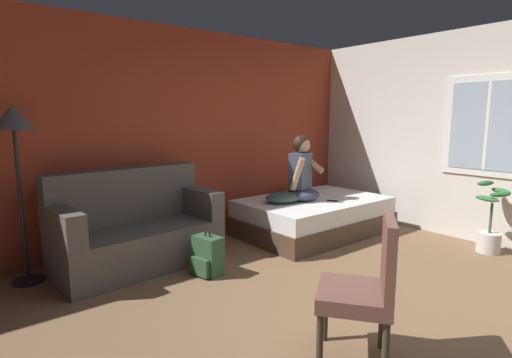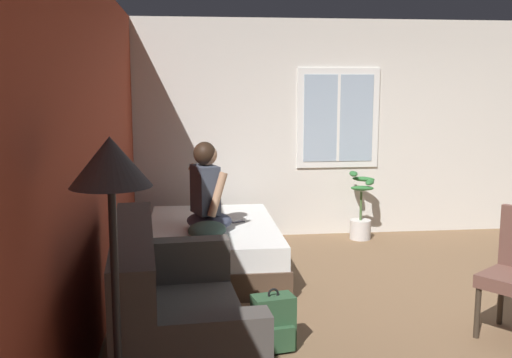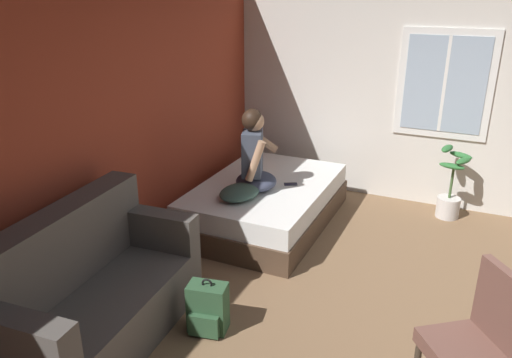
{
  "view_description": "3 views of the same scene",
  "coord_description": "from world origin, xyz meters",
  "px_view_note": "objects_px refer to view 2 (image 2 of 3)",
  "views": [
    {
      "loc": [
        -2.59,
        -1.66,
        1.6
      ],
      "look_at": [
        0.33,
        1.97,
        0.87
      ],
      "focal_mm": 28.0,
      "sensor_mm": 36.0,
      "label": 1
    },
    {
      "loc": [
        -4.63,
        2.28,
        1.93
      ],
      "look_at": [
        0.64,
        1.67,
        1.07
      ],
      "focal_mm": 42.0,
      "sensor_mm": 36.0,
      "label": 2
    },
    {
      "loc": [
        -3.33,
        -0.02,
        2.54
      ],
      "look_at": [
        0.6,
        1.79,
        0.85
      ],
      "focal_mm": 35.0,
      "sensor_mm": 36.0,
      "label": 3
    }
  ],
  "objects_px": {
    "couch": "(171,327)",
    "cell_phone": "(237,221)",
    "potted_plant": "(361,215)",
    "floor_lamp": "(112,198)",
    "throw_pillow": "(207,230)",
    "bed": "(213,247)",
    "backpack": "(274,324)",
    "person_seated": "(207,194)"
  },
  "relations": [
    {
      "from": "throw_pillow",
      "to": "potted_plant",
      "type": "height_order",
      "value": "potted_plant"
    },
    {
      "from": "backpack",
      "to": "potted_plant",
      "type": "distance_m",
      "value": 3.33
    },
    {
      "from": "couch",
      "to": "throw_pillow",
      "type": "xyz_separation_m",
      "value": [
        1.89,
        -0.29,
        0.16
      ]
    },
    {
      "from": "bed",
      "to": "backpack",
      "type": "relative_size",
      "value": 4.42
    },
    {
      "from": "person_seated",
      "to": "cell_phone",
      "type": "distance_m",
      "value": 0.54
    },
    {
      "from": "cell_phone",
      "to": "potted_plant",
      "type": "height_order",
      "value": "potted_plant"
    },
    {
      "from": "floor_lamp",
      "to": "potted_plant",
      "type": "distance_m",
      "value": 5.19
    },
    {
      "from": "throw_pillow",
      "to": "cell_phone",
      "type": "bearing_deg",
      "value": -29.96
    },
    {
      "from": "backpack",
      "to": "potted_plant",
      "type": "xyz_separation_m",
      "value": [
        2.96,
        -1.52,
        0.11
      ]
    },
    {
      "from": "throw_pillow",
      "to": "cell_phone",
      "type": "xyz_separation_m",
      "value": [
        0.59,
        -0.34,
        -0.07
      ]
    },
    {
      "from": "throw_pillow",
      "to": "cell_phone",
      "type": "height_order",
      "value": "throw_pillow"
    },
    {
      "from": "person_seated",
      "to": "cell_phone",
      "type": "xyz_separation_m",
      "value": [
        0.26,
        -0.32,
        -0.35
      ]
    },
    {
      "from": "throw_pillow",
      "to": "potted_plant",
      "type": "distance_m",
      "value": 2.49
    },
    {
      "from": "person_seated",
      "to": "floor_lamp",
      "type": "relative_size",
      "value": 0.51
    },
    {
      "from": "couch",
      "to": "person_seated",
      "type": "relative_size",
      "value": 2.01
    },
    {
      "from": "person_seated",
      "to": "throw_pillow",
      "type": "height_order",
      "value": "person_seated"
    },
    {
      "from": "couch",
      "to": "backpack",
      "type": "height_order",
      "value": "couch"
    },
    {
      "from": "couch",
      "to": "backpack",
      "type": "relative_size",
      "value": 3.83
    },
    {
      "from": "cell_phone",
      "to": "throw_pillow",
      "type": "bearing_deg",
      "value": 122.66
    },
    {
      "from": "backpack",
      "to": "throw_pillow",
      "type": "bearing_deg",
      "value": 16.71
    },
    {
      "from": "couch",
      "to": "cell_phone",
      "type": "distance_m",
      "value": 2.55
    },
    {
      "from": "couch",
      "to": "person_seated",
      "type": "height_order",
      "value": "person_seated"
    },
    {
      "from": "couch",
      "to": "cell_phone",
      "type": "bearing_deg",
      "value": -14.28
    },
    {
      "from": "potted_plant",
      "to": "couch",
      "type": "bearing_deg",
      "value": 146.69
    },
    {
      "from": "backpack",
      "to": "cell_phone",
      "type": "height_order",
      "value": "cell_phone"
    },
    {
      "from": "cell_phone",
      "to": "floor_lamp",
      "type": "distance_m",
      "value": 3.71
    },
    {
      "from": "bed",
      "to": "potted_plant",
      "type": "distance_m",
      "value": 2.14
    },
    {
      "from": "person_seated",
      "to": "backpack",
      "type": "distance_m",
      "value": 1.92
    },
    {
      "from": "bed",
      "to": "backpack",
      "type": "bearing_deg",
      "value": -169.56
    },
    {
      "from": "couch",
      "to": "throw_pillow",
      "type": "relative_size",
      "value": 3.66
    },
    {
      "from": "backpack",
      "to": "floor_lamp",
      "type": "bearing_deg",
      "value": 147.63
    },
    {
      "from": "bed",
      "to": "throw_pillow",
      "type": "bearing_deg",
      "value": 171.95
    },
    {
      "from": "backpack",
      "to": "person_seated",
      "type": "bearing_deg",
      "value": 13.24
    },
    {
      "from": "potted_plant",
      "to": "person_seated",
      "type": "bearing_deg",
      "value": 121.77
    },
    {
      "from": "bed",
      "to": "backpack",
      "type": "distance_m",
      "value": 1.98
    },
    {
      "from": "cell_phone",
      "to": "couch",
      "type": "bearing_deg",
      "value": 138.34
    },
    {
      "from": "backpack",
      "to": "bed",
      "type": "bearing_deg",
      "value": 10.44
    },
    {
      "from": "bed",
      "to": "floor_lamp",
      "type": "xyz_separation_m",
      "value": [
        -3.42,
        0.57,
        1.19
      ]
    },
    {
      "from": "bed",
      "to": "throw_pillow",
      "type": "height_order",
      "value": "throw_pillow"
    },
    {
      "from": "couch",
      "to": "backpack",
      "type": "bearing_deg",
      "value": -58.05
    },
    {
      "from": "floor_lamp",
      "to": "person_seated",
      "type": "bearing_deg",
      "value": -9.08
    },
    {
      "from": "potted_plant",
      "to": "floor_lamp",
      "type": "bearing_deg",
      "value": 151.05
    }
  ]
}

